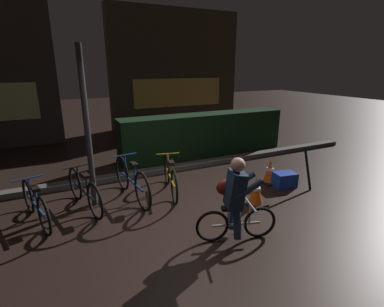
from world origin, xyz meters
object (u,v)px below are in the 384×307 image
parked_bike_right_mid (170,177)px  blue_crate (285,179)px  cyclist (235,199)px  parked_bike_center_right (132,181)px  parked_bike_left_mid (35,205)px  traffic_cone_far (270,171)px  traffic_cone_near (256,191)px  closed_umbrella (308,169)px  parked_bike_center_left (84,191)px  street_post (87,129)px

parked_bike_right_mid → blue_crate: (2.26, -0.74, -0.19)m
blue_crate → cyclist: cyclist is taller
parked_bike_center_right → blue_crate: (3.01, -0.79, -0.22)m
parked_bike_left_mid → blue_crate: (4.61, -0.59, -0.17)m
traffic_cone_far → cyclist: cyclist is taller
parked_bike_right_mid → traffic_cone_near: (1.21, -1.14, -0.08)m
cyclist → closed_umbrella: size_ratio=1.47×
traffic_cone_near → parked_bike_center_left: bearing=157.3°
parked_bike_left_mid → parked_bike_center_left: size_ratio=0.96×
street_post → parked_bike_left_mid: size_ratio=1.87×
parked_bike_center_left → closed_umbrella: (4.20, -1.02, 0.08)m
street_post → parked_bike_center_left: bearing=-142.4°
traffic_cone_near → closed_umbrella: 1.42m
cyclist → traffic_cone_far: bearing=54.4°
street_post → blue_crate: size_ratio=6.30×
blue_crate → parked_bike_center_left: bearing=168.7°
cyclist → closed_umbrella: bearing=37.6°
street_post → closed_umbrella: bearing=-15.9°
cyclist → parked_bike_left_mid: bearing=163.1°
parked_bike_center_left → street_post: bearing=-66.0°
parked_bike_center_right → closed_umbrella: (3.36, -1.04, 0.05)m
cyclist → parked_bike_center_left: bearing=150.7°
parked_bike_center_left → parked_bike_right_mid: parked_bike_right_mid is taller
blue_crate → cyclist: (-2.03, -1.14, 0.48)m
traffic_cone_far → closed_umbrella: size_ratio=0.62×
traffic_cone_near → closed_umbrella: size_ratio=0.63×
parked_bike_right_mid → cyclist: bearing=-159.7°
parked_bike_right_mid → blue_crate: bearing=-94.9°
parked_bike_right_mid → closed_umbrella: 2.79m
street_post → traffic_cone_far: bearing=-9.5°
parked_bike_right_mid → closed_umbrella: size_ratio=1.86×
traffic_cone_far → blue_crate: size_ratio=1.20×
parked_bike_center_right → street_post: bearing=74.8°
parked_bike_center_right → traffic_cone_near: size_ratio=3.27×
traffic_cone_near → cyclist: bearing=-142.6°
traffic_cone_near → blue_crate: 1.14m
traffic_cone_near → traffic_cone_far: (0.92, 0.70, -0.00)m
parked_bike_left_mid → cyclist: size_ratio=1.19×
cyclist → parked_bike_center_right: bearing=134.0°
street_post → closed_umbrella: (4.04, -1.15, -0.98)m
street_post → parked_bike_left_mid: street_post is taller
closed_umbrella → street_post: bearing=79.6°
parked_bike_center_right → parked_bike_right_mid: (0.75, -0.06, -0.03)m
street_post → parked_bike_right_mid: street_post is taller
parked_bike_center_left → traffic_cone_near: bearing=-126.3°
street_post → parked_bike_center_right: 1.23m
parked_bike_right_mid → traffic_cone_far: parked_bike_right_mid is taller
parked_bike_left_mid → blue_crate: size_ratio=3.36×
parked_bike_left_mid → parked_bike_center_right: parked_bike_center_right is taller
traffic_cone_near → traffic_cone_far: traffic_cone_near is taller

